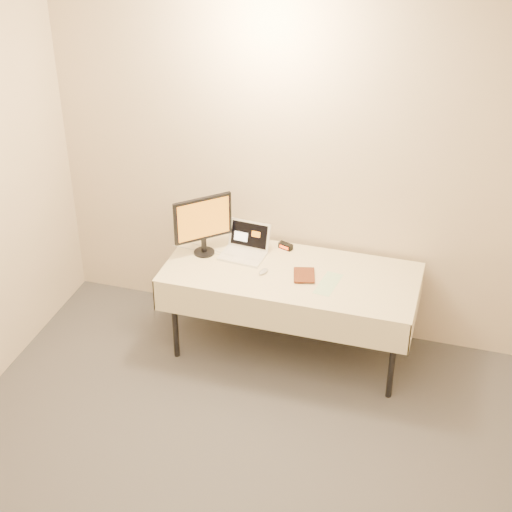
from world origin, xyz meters
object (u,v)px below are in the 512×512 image
(monitor, at_px, (203,221))
(book, at_px, (294,265))
(table, at_px, (291,279))
(laptop, at_px, (245,247))

(monitor, relative_size, book, 2.32)
(table, distance_m, monitor, 0.78)
(table, relative_size, monitor, 3.96)
(laptop, distance_m, monitor, 0.38)
(table, height_order, monitor, monitor)
(monitor, bearing_deg, table, -48.76)
(book, bearing_deg, table, 106.21)
(table, xyz_separation_m, laptop, (-0.40, 0.15, 0.12))
(monitor, bearing_deg, laptop, -27.61)
(table, xyz_separation_m, book, (0.03, -0.06, 0.16))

